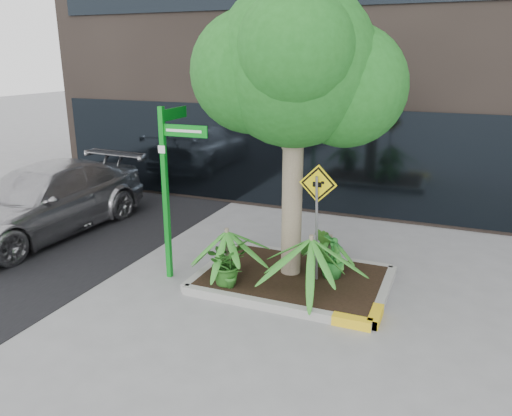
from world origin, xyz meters
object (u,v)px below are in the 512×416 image
at_px(street_sign_post, 169,175).
at_px(cattle_sign, 317,204).
at_px(parked_car, 43,201).
at_px(tree, 295,65).

relative_size(street_sign_post, cattle_sign, 1.49).
distance_m(parked_car, cattle_sign, 6.60).
xyz_separation_m(tree, cattle_sign, (0.53, -0.28, -2.21)).
bearing_deg(street_sign_post, parked_car, 165.79).
bearing_deg(tree, cattle_sign, -27.94).
bearing_deg(street_sign_post, tree, 17.18).
bearing_deg(parked_car, street_sign_post, -9.14).
xyz_separation_m(tree, street_sign_post, (-2.04, -0.69, -1.85)).
height_order(tree, cattle_sign, tree).
xyz_separation_m(street_sign_post, cattle_sign, (2.58, 0.41, -0.36)).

